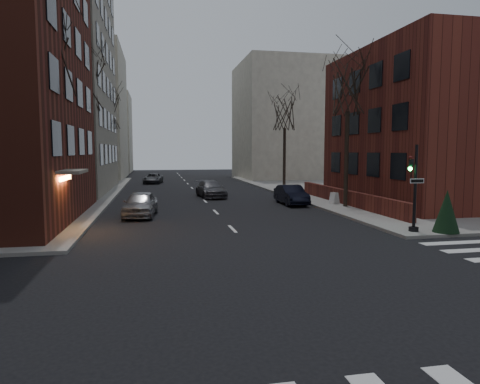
# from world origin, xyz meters

# --- Properties ---
(ground) EXTENTS (160.00, 160.00, 0.00)m
(ground) POSITION_xyz_m (0.00, 0.00, 0.00)
(ground) COLOR black
(ground) RESTS_ON ground
(sidewalk_far_right) EXTENTS (44.00, 44.00, 0.15)m
(sidewalk_far_right) POSITION_xyz_m (29.00, 30.00, 0.07)
(sidewalk_far_right) COLOR gray
(sidewalk_far_right) RESTS_ON ground
(building_left_tan) EXTENTS (18.00, 18.00, 28.00)m
(building_left_tan) POSITION_xyz_m (-17.00, 34.00, 14.00)
(building_left_tan) COLOR gray
(building_left_tan) RESTS_ON ground
(building_right_brick) EXTENTS (12.00, 14.00, 11.00)m
(building_right_brick) POSITION_xyz_m (16.50, 19.00, 5.50)
(building_right_brick) COLOR maroon
(building_right_brick) RESTS_ON ground
(low_wall_right) EXTENTS (0.35, 16.00, 1.00)m
(low_wall_right) POSITION_xyz_m (9.30, 19.00, 0.65)
(low_wall_right) COLOR maroon
(low_wall_right) RESTS_ON sidewalk_far_right
(building_distant_la) EXTENTS (14.00, 16.00, 18.00)m
(building_distant_la) POSITION_xyz_m (-15.00, 55.00, 9.00)
(building_distant_la) COLOR beige
(building_distant_la) RESTS_ON ground
(building_distant_ra) EXTENTS (14.00, 14.00, 16.00)m
(building_distant_ra) POSITION_xyz_m (15.00, 50.00, 8.00)
(building_distant_ra) COLOR beige
(building_distant_ra) RESTS_ON ground
(building_distant_lb) EXTENTS (10.00, 12.00, 14.00)m
(building_distant_lb) POSITION_xyz_m (-13.00, 72.00, 7.00)
(building_distant_lb) COLOR beige
(building_distant_lb) RESTS_ON ground
(traffic_signal) EXTENTS (0.76, 0.44, 4.00)m
(traffic_signal) POSITION_xyz_m (7.94, 8.99, 1.91)
(traffic_signal) COLOR black
(traffic_signal) RESTS_ON sidewalk_far_right
(tree_left_a) EXTENTS (4.18, 4.18, 10.26)m
(tree_left_a) POSITION_xyz_m (-8.80, 14.00, 8.47)
(tree_left_a) COLOR #2D231C
(tree_left_a) RESTS_ON sidewalk_far_left
(tree_left_b) EXTENTS (4.40, 4.40, 10.80)m
(tree_left_b) POSITION_xyz_m (-8.80, 26.00, 8.91)
(tree_left_b) COLOR #2D231C
(tree_left_b) RESTS_ON sidewalk_far_left
(tree_left_c) EXTENTS (3.96, 3.96, 9.72)m
(tree_left_c) POSITION_xyz_m (-8.80, 40.00, 8.03)
(tree_left_c) COLOR #2D231C
(tree_left_c) RESTS_ON sidewalk_far_left
(tree_right_a) EXTENTS (3.96, 3.96, 9.72)m
(tree_right_a) POSITION_xyz_m (8.80, 18.00, 8.03)
(tree_right_a) COLOR #2D231C
(tree_right_a) RESTS_ON sidewalk_far_right
(tree_right_b) EXTENTS (3.74, 3.74, 9.18)m
(tree_right_b) POSITION_xyz_m (8.80, 32.00, 7.59)
(tree_right_b) COLOR #2D231C
(tree_right_b) RESTS_ON sidewalk_far_right
(streetlamp_near) EXTENTS (0.36, 0.36, 6.28)m
(streetlamp_near) POSITION_xyz_m (-8.20, 22.00, 4.24)
(streetlamp_near) COLOR black
(streetlamp_near) RESTS_ON sidewalk_far_left
(streetlamp_far) EXTENTS (0.36, 0.36, 6.28)m
(streetlamp_far) POSITION_xyz_m (-8.20, 42.00, 4.24)
(streetlamp_far) COLOR black
(streetlamp_far) RESTS_ON sidewalk_far_left
(parked_sedan) EXTENTS (1.49, 4.25, 1.40)m
(parked_sedan) POSITION_xyz_m (5.89, 20.79, 0.70)
(parked_sedan) COLOR black
(parked_sedan) RESTS_ON ground
(car_lane_silver) EXTENTS (2.22, 4.53, 1.49)m
(car_lane_silver) POSITION_xyz_m (-4.60, 17.09, 0.74)
(car_lane_silver) COLOR gray
(car_lane_silver) RESTS_ON ground
(car_lane_gray) EXTENTS (2.40, 4.90, 1.37)m
(car_lane_gray) POSITION_xyz_m (0.80, 26.69, 0.69)
(car_lane_gray) COLOR #414146
(car_lane_gray) RESTS_ON ground
(car_lane_far) EXTENTS (2.56, 4.55, 1.20)m
(car_lane_far) POSITION_xyz_m (-4.01, 43.27, 0.60)
(car_lane_far) COLOR #404045
(car_lane_far) RESTS_ON ground
(sandwich_board) EXTENTS (0.52, 0.61, 0.83)m
(sandwich_board) POSITION_xyz_m (8.59, 19.36, 0.56)
(sandwich_board) COLOR silver
(sandwich_board) RESTS_ON sidewalk_far_right
(evergreen_shrub) EXTENTS (1.39, 1.39, 1.95)m
(evergreen_shrub) POSITION_xyz_m (9.31, 8.50, 1.12)
(evergreen_shrub) COLOR black
(evergreen_shrub) RESTS_ON sidewalk_far_right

